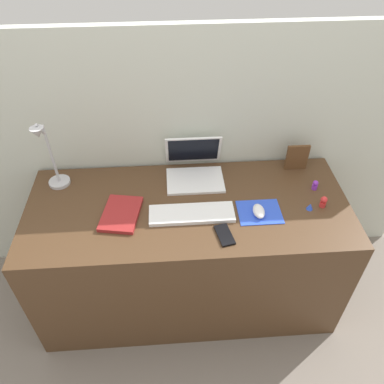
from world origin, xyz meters
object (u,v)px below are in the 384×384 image
keyboard (192,214)px  toy_figurine_purple (315,185)px  cell_phone (224,235)px  picture_frame (297,157)px  notebook_pad (121,214)px  toy_figurine_blue (310,206)px  mouse (259,211)px  laptop (194,167)px  toy_figurine_red (324,202)px  desk_lamp (50,158)px

keyboard → toy_figurine_purple: bearing=12.8°
keyboard → cell_phone: keyboard is taller
picture_frame → toy_figurine_purple: picture_frame is taller
notebook_pad → toy_figurine_blue: toy_figurine_blue is taller
mouse → toy_figurine_blue: mouse is taller
mouse → toy_figurine_purple: (0.33, 0.16, 0.01)m
cell_phone → notebook_pad: size_ratio=0.53×
cell_phone → toy_figurine_purple: size_ratio=2.40×
laptop → keyboard: (-0.04, -0.31, -0.04)m
toy_figurine_red → toy_figurine_purple: bearing=89.8°
keyboard → notebook_pad: size_ratio=1.71×
toy_figurine_blue → toy_figurine_purple: bearing=64.4°
toy_figurine_purple → toy_figurine_red: bearing=-90.2°
laptop → mouse: size_ratio=3.12×
toy_figurine_purple → desk_lamp: bearing=175.5°
cell_phone → picture_frame: 0.65m
picture_frame → toy_figurine_blue: bearing=-92.7°
desk_lamp → toy_figurine_red: bearing=-10.0°
laptop → notebook_pad: 0.47m
toy_figurine_red → toy_figurine_purple: size_ratio=1.13×
mouse → desk_lamp: size_ratio=0.24×
laptop → toy_figurine_purple: 0.64m
keyboard → desk_lamp: (-0.68, 0.25, 0.18)m
desk_lamp → mouse: bearing=-15.0°
laptop → keyboard: bearing=-96.5°
mouse → picture_frame: bearing=51.2°
picture_frame → toy_figurine_blue: 0.33m
keyboard → notebook_pad: (-0.34, 0.02, 0.00)m
laptop → keyboard: 0.32m
picture_frame → laptop: bearing=-178.7°
laptop → keyboard: size_ratio=0.73×
keyboard → toy_figurine_purple: 0.67m
toy_figurine_blue → desk_lamp: bearing=168.8°
desk_lamp → toy_figurine_blue: bearing=-11.2°
desk_lamp → laptop: bearing=4.7°
keyboard → toy_figurine_purple: toy_figurine_purple is taller
keyboard → desk_lamp: 0.75m
cell_phone → toy_figurine_red: size_ratio=2.13×
cell_phone → toy_figurine_blue: 0.46m
desk_lamp → picture_frame: bearing=3.2°
laptop → picture_frame: size_ratio=2.00×
cell_phone → toy_figurine_purple: (0.51, 0.29, 0.02)m
notebook_pad → toy_figurine_purple: toy_figurine_purple is taller
notebook_pad → toy_figurine_blue: (0.92, -0.02, 0.01)m
picture_frame → toy_figurine_red: picture_frame is taller
desk_lamp → toy_figurine_red: desk_lamp is taller
picture_frame → toy_figurine_purple: size_ratio=2.81×
keyboard → desk_lamp: bearing=159.7°
mouse → toy_figurine_blue: size_ratio=2.70×
desk_lamp → toy_figurine_purple: size_ratio=7.62×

